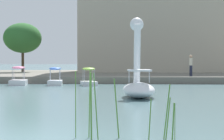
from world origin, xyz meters
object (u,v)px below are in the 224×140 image
(pedal_boat_lime, at_px, (89,80))
(pedal_boat_blue, at_px, (55,80))
(swan_boat, at_px, (138,80))
(pedal_boat_pink, at_px, (19,80))
(tree_sapling_by_fence, at_px, (23,38))
(person_on_path, at_px, (191,65))

(pedal_boat_lime, height_order, pedal_boat_blue, pedal_boat_blue)
(swan_boat, distance_m, pedal_boat_lime, 9.84)
(swan_boat, distance_m, pedal_boat_pink, 12.94)
(pedal_boat_pink, bearing_deg, pedal_boat_lime, -3.33)
(pedal_boat_pink, bearing_deg, pedal_boat_blue, -3.69)
(swan_boat, height_order, pedal_boat_blue, swan_boat)
(swan_boat, xyz_separation_m, tree_sapling_by_fence, (-12.77, 25.06, 3.63))
(tree_sapling_by_fence, bearing_deg, pedal_boat_blue, -66.57)
(swan_boat, relative_size, pedal_boat_pink, 1.76)
(pedal_boat_blue, relative_size, tree_sapling_by_fence, 0.32)
(pedal_boat_lime, height_order, pedal_boat_pink, pedal_boat_pink)
(swan_boat, xyz_separation_m, pedal_boat_pink, (-8.75, 9.52, -0.42))
(tree_sapling_by_fence, bearing_deg, pedal_boat_lime, -59.52)
(pedal_boat_blue, bearing_deg, tree_sapling_by_fence, 113.43)
(pedal_boat_blue, height_order, person_on_path, person_on_path)
(pedal_boat_pink, bearing_deg, person_on_path, 15.89)
(pedal_boat_pink, relative_size, person_on_path, 1.30)
(swan_boat, distance_m, person_on_path, 14.13)
(pedal_boat_lime, relative_size, pedal_boat_blue, 1.01)
(swan_boat, height_order, person_on_path, swan_boat)
(pedal_boat_blue, xyz_separation_m, pedal_boat_pink, (-2.80, 0.18, 0.02))
(swan_boat, xyz_separation_m, pedal_boat_lime, (-3.44, 9.21, -0.40))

